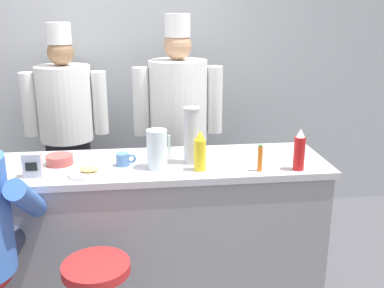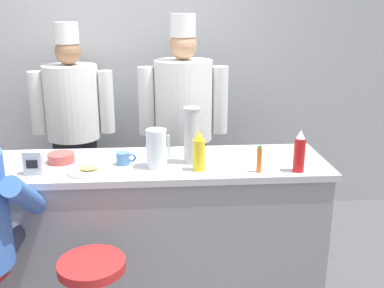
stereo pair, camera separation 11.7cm
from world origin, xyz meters
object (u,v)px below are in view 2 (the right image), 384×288
Objects in this scene: cereal_bowl at (61,158)px; coffee_mug_blue at (124,158)px; cup_stack_steel at (192,135)px; breakfast_plate at (89,170)px; water_pitcher_clear at (156,149)px; hot_sauce_bottle_orange at (259,159)px; cook_in_whites_near at (73,120)px; cook_in_whites_far at (184,119)px; napkin_dispenser_chrome at (33,162)px; ketchup_bottle_red at (299,152)px; mustard_bottle_yellow at (199,152)px.

coffee_mug_blue reaches higher than cereal_bowl.
breakfast_plate is at bearing -167.57° from cup_stack_steel.
water_pitcher_clear is 0.23m from coffee_mug_blue.
water_pitcher_clear is (-0.59, 0.12, 0.04)m from hot_sauce_bottle_orange.
cook_in_whites_far is at bearing -12.43° from cook_in_whites_near.
water_pitcher_clear reaches higher than cereal_bowl.
napkin_dispenser_chrome is at bearing -120.66° from cereal_bowl.
hot_sauce_bottle_orange is 1.29m from napkin_dispenser_chrome.
coffee_mug_blue is at bearing -179.83° from cup_stack_steel.
coffee_mug_blue is at bearing 14.07° from napkin_dispenser_chrome.
ketchup_bottle_red reaches higher than breakfast_plate.
hot_sauce_bottle_orange is at bearing -27.11° from cup_stack_steel.
coffee_mug_blue is 0.88× the size of napkin_dispenser_chrome.
ketchup_bottle_red is 1.04m from coffee_mug_blue.
ketchup_bottle_red is at bearing -3.04° from breakfast_plate.
breakfast_plate is 0.13× the size of cook_in_whites_far.
water_pitcher_clear is at bearing -162.25° from cup_stack_steel.
cereal_bowl is at bearing 134.55° from breakfast_plate.
mustard_bottle_yellow is 1.01× the size of breakfast_plate.
water_pitcher_clear reaches higher than breakfast_plate.
napkin_dispenser_chrome is (-1.52, 0.07, -0.05)m from ketchup_bottle_red.
water_pitcher_clear is at bearing 9.44° from breakfast_plate.
coffee_mug_blue is 0.52m from napkin_dispenser_chrome.
mustard_bottle_yellow is at bearing -16.63° from coffee_mug_blue.
cereal_bowl is (-0.59, 0.13, -0.09)m from water_pitcher_clear.
cereal_bowl is at bearing 59.34° from napkin_dispenser_chrome.
cook_in_whites_near is at bearing 120.40° from water_pitcher_clear.
ketchup_bottle_red reaches higher than napkin_dispenser_chrome.
cup_stack_steel reaches higher than coffee_mug_blue.
cup_stack_steel is 2.53× the size of napkin_dispenser_chrome.
coffee_mug_blue is (-0.45, 0.13, -0.07)m from mustard_bottle_yellow.
ketchup_bottle_red is 1.27m from cook_in_whites_far.
cook_in_whites_far reaches higher than ketchup_bottle_red.
ketchup_bottle_red reaches higher than cereal_bowl.
water_pitcher_clear reaches higher than coffee_mug_blue.
hot_sauce_bottle_orange is 1.31× the size of coffee_mug_blue.
cook_in_whites_far is at bearing 77.78° from water_pitcher_clear.
cook_in_whites_near is (-0.91, 1.12, -0.17)m from cup_stack_steel.
water_pitcher_clear is 0.13× the size of cook_in_whites_far.
cook_in_whites_near is at bearing 134.37° from hot_sauce_bottle_orange.
hot_sauce_bottle_orange is 0.46× the size of cup_stack_steel.
cook_in_whites_near is (-0.31, 1.26, -0.01)m from breakfast_plate.
breakfast_plate is 1.97× the size of coffee_mug_blue.
breakfast_plate is 0.23m from coffee_mug_blue.
mustard_bottle_yellow is 0.14× the size of cook_in_whites_near.
hot_sauce_bottle_orange is at bearing -71.47° from cook_in_whites_far.
cook_in_whites_far is (0.80, 0.86, 0.02)m from cereal_bowl.
cook_in_whites_near is (-0.94, 1.26, -0.10)m from mustard_bottle_yellow.
napkin_dispenser_chrome is (-0.91, -0.13, -0.11)m from cup_stack_steel.
water_pitcher_clear is (-0.25, 0.07, 0.00)m from mustard_bottle_yellow.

